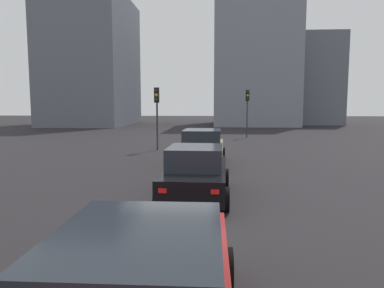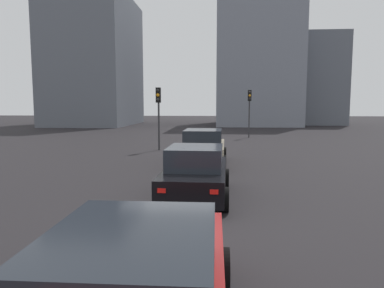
% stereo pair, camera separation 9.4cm
% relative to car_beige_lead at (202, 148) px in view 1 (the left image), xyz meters
% --- Properties ---
extents(ground_plane, '(160.00, 160.00, 0.20)m').
position_rel_car_beige_lead_xyz_m(ground_plane, '(-7.67, 0.23, -0.88)').
color(ground_plane, black).
extents(car_beige_lead, '(4.66, 2.18, 1.63)m').
position_rel_car_beige_lead_xyz_m(car_beige_lead, '(0.00, 0.00, 0.00)').
color(car_beige_lead, tan).
rests_on(car_beige_lead, ground_plane).
extents(car_black_second, '(4.31, 2.05, 1.55)m').
position_rel_car_beige_lead_xyz_m(car_black_second, '(-5.90, -0.02, -0.03)').
color(car_black_second, black).
rests_on(car_black_second, ground_plane).
extents(traffic_light_near_left, '(0.32, 0.29, 3.77)m').
position_rel_car_beige_lead_xyz_m(traffic_light_near_left, '(5.01, 2.92, 1.94)').
color(traffic_light_near_left, '#2D2D30').
rests_on(traffic_light_near_left, ground_plane).
extents(traffic_light_near_right, '(0.32, 0.30, 3.96)m').
position_rel_car_beige_lead_xyz_m(traffic_light_near_right, '(13.72, -3.26, 2.07)').
color(traffic_light_near_right, '#2D2D30').
rests_on(traffic_light_near_right, ground_plane).
extents(building_facade_left, '(8.08, 8.18, 12.40)m').
position_rel_car_beige_lead_xyz_m(building_facade_left, '(35.74, -13.77, 5.42)').
color(building_facade_left, slate).
rests_on(building_facade_left, ground_plane).
extents(building_facade_center, '(13.07, 10.71, 16.04)m').
position_rel_car_beige_lead_xyz_m(building_facade_center, '(33.76, -5.77, 7.24)').
color(building_facade_center, gray).
rests_on(building_facade_center, ground_plane).
extents(building_facade_right, '(15.15, 10.07, 17.17)m').
position_rel_car_beige_lead_xyz_m(building_facade_right, '(32.22, 16.23, 7.81)').
color(building_facade_right, slate).
rests_on(building_facade_right, ground_plane).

